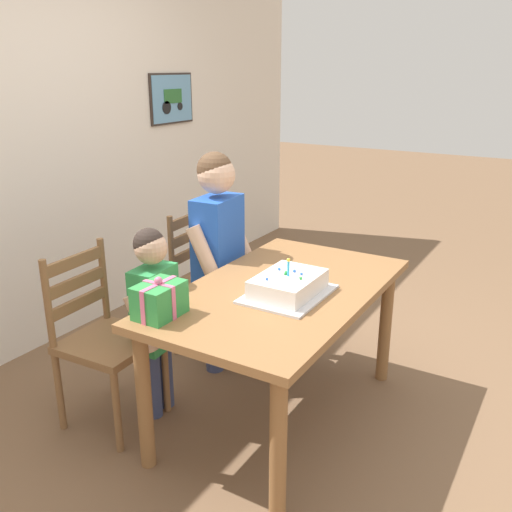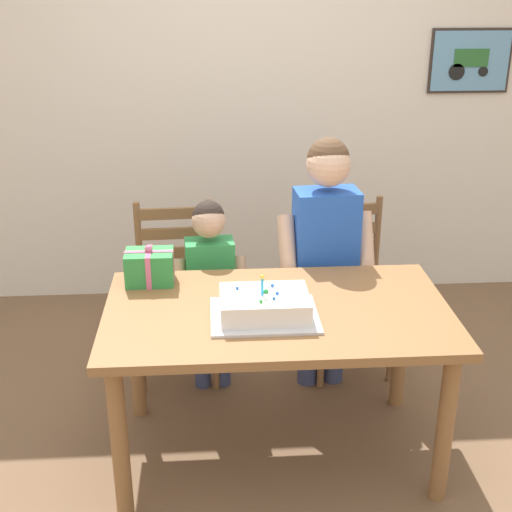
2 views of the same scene
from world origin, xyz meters
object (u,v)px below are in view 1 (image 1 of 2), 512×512
object	(u,v)px
chair_left	(103,338)
child_older	(218,241)
chair_right	(209,280)
gift_box_red_large	(159,300)
birthday_cake	(288,286)
child_younger	(155,305)
dining_table	(281,307)

from	to	relation	value
chair_left	child_older	distance (m)	0.85
chair_left	chair_right	size ratio (longest dim) A/B	1.00
gift_box_red_large	child_older	distance (m)	0.89
birthday_cake	chair_right	size ratio (longest dim) A/B	0.48
child_younger	birthday_cake	bearing A→B (deg)	-71.12
birthday_cake	child_older	size ratio (longest dim) A/B	0.33
dining_table	gift_box_red_large	size ratio (longest dim) A/B	6.61
chair_left	child_younger	xyz separation A→B (m)	(0.18, -0.19, 0.15)
dining_table	birthday_cake	bearing A→B (deg)	-130.96
birthday_cake	child_older	bearing A→B (deg)	61.23
chair_left	gift_box_red_large	bearing A→B (deg)	-100.55
birthday_cake	child_younger	world-z (taller)	child_younger
gift_box_red_large	child_younger	xyz separation A→B (m)	(0.27, 0.27, -0.19)
gift_box_red_large	chair_right	xyz separation A→B (m)	(1.01, 0.47, -0.34)
dining_table	birthday_cake	size ratio (longest dim) A/B	3.31
birthday_cake	gift_box_red_large	world-z (taller)	birthday_cake
birthday_cake	chair_left	world-z (taller)	birthday_cake
birthday_cake	gift_box_red_large	bearing A→B (deg)	142.78
gift_box_red_large	chair_right	size ratio (longest dim) A/B	0.24
child_older	chair_left	bearing A→B (deg)	165.68
gift_box_red_large	child_older	world-z (taller)	child_older
birthday_cake	child_younger	xyz separation A→B (m)	(-0.22, 0.65, -0.16)
dining_table	gift_box_red_large	world-z (taller)	gift_box_red_large
dining_table	child_older	world-z (taller)	child_older
dining_table	gift_box_red_large	xyz separation A→B (m)	(-0.55, 0.30, 0.17)
gift_box_red_large	chair_left	distance (m)	0.58
dining_table	chair_left	world-z (taller)	chair_left
chair_right	child_younger	bearing A→B (deg)	-165.44
chair_left	child_older	world-z (taller)	child_older
gift_box_red_large	dining_table	bearing A→B (deg)	-28.73
dining_table	child_younger	world-z (taller)	child_younger
gift_box_red_large	child_younger	bearing A→B (deg)	45.27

